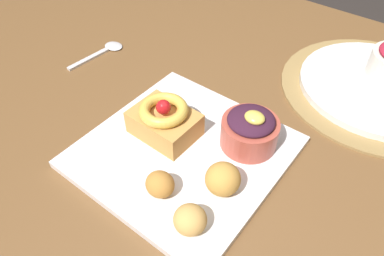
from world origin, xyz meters
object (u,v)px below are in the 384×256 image
(fritter_front, at_px, (190,220))
(spoon, at_px, (103,51))
(berry_ramekin, at_px, (250,130))
(front_plate, at_px, (184,152))
(back_plate, at_px, (378,86))
(fritter_middle, at_px, (223,179))
(fritter_back, at_px, (160,184))
(cake_slice, at_px, (164,120))

(fritter_front, bearing_deg, spoon, 151.62)
(berry_ramekin, bearing_deg, spoon, 172.78)
(front_plate, height_order, berry_ramekin, berry_ramekin)
(fritter_front, distance_m, back_plate, 0.44)
(berry_ramekin, relative_size, fritter_middle, 1.77)
(fritter_front, bearing_deg, front_plate, 132.23)
(berry_ramekin, relative_size, fritter_back, 2.12)
(front_plate, xyz_separation_m, back_plate, (0.18, 0.33, 0.01))
(cake_slice, distance_m, fritter_back, 0.11)
(cake_slice, bearing_deg, fritter_back, -52.25)
(fritter_middle, bearing_deg, back_plate, 75.30)
(front_plate, height_order, spoon, front_plate)
(cake_slice, height_order, berry_ramekin, berry_ramekin)
(cake_slice, bearing_deg, fritter_front, -38.73)
(cake_slice, xyz_separation_m, back_plate, (0.22, 0.32, -0.03))
(berry_ramekin, xyz_separation_m, fritter_middle, (0.02, -0.09, -0.01))
(front_plate, distance_m, back_plate, 0.37)
(fritter_front, height_order, back_plate, fritter_front)
(fritter_middle, distance_m, spoon, 0.41)
(fritter_front, height_order, fritter_back, same)
(berry_ramekin, distance_m, fritter_middle, 0.09)
(front_plate, height_order, fritter_middle, fritter_middle)
(berry_ramekin, distance_m, fritter_front, 0.16)
(berry_ramekin, relative_size, fritter_front, 2.04)
(cake_slice, height_order, spoon, cake_slice)
(berry_ramekin, height_order, spoon, berry_ramekin)
(fritter_front, distance_m, fritter_back, 0.06)
(front_plate, distance_m, berry_ramekin, 0.10)
(spoon, bearing_deg, fritter_back, -116.64)
(front_plate, relative_size, spoon, 2.16)
(berry_ramekin, height_order, back_plate, berry_ramekin)
(front_plate, bearing_deg, fritter_middle, -16.21)
(cake_slice, bearing_deg, berry_ramekin, 27.59)
(front_plate, distance_m, fritter_back, 0.09)
(front_plate, distance_m, fritter_front, 0.13)
(fritter_back, bearing_deg, back_plate, 69.31)
(back_plate, bearing_deg, fritter_front, -102.16)
(fritter_back, distance_m, spoon, 0.38)
(fritter_back, bearing_deg, fritter_middle, 41.30)
(back_plate, bearing_deg, spoon, -155.94)
(front_plate, xyz_separation_m, fritter_back, (0.02, -0.08, 0.02))
(front_plate, xyz_separation_m, fritter_front, (0.09, -0.10, 0.02))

